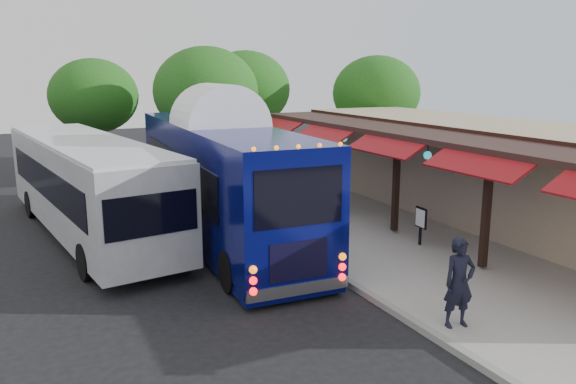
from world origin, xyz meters
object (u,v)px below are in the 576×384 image
ped_a (459,283)px  sign_board (421,220)px  ped_c (320,186)px  ped_b (311,202)px  ped_d (246,175)px  city_bus (87,183)px  coach_bus (220,173)px

ped_a → sign_board: size_ratio=1.63×
sign_board → ped_c: bearing=100.8°
sign_board → ped_b: bearing=122.5°
ped_b → ped_d: ped_b is taller
ped_b → sign_board: (1.96, -3.53, -0.03)m
city_bus → sign_board: bearing=-42.3°
ped_b → ped_c: (1.29, 1.67, 0.14)m
ped_c → ped_d: (-1.37, 4.30, -0.19)m
coach_bus → ped_d: 6.37m
ped_c → city_bus: bearing=-36.9°
ped_a → city_bus: bearing=128.3°
city_bus → ped_d: city_bus is taller
coach_bus → city_bus: (-3.97, 2.17, -0.36)m
ped_d → ped_b: bearing=101.8°
ped_d → sign_board: ped_d is taller
sign_board → city_bus: bearing=149.0°
coach_bus → ped_a: 9.25m
coach_bus → ped_c: (4.43, 1.15, -1.04)m
coach_bus → ped_d: (3.06, 5.45, -1.23)m
ped_a → ped_d: size_ratio=1.24×
ped_c → ped_d: 4.52m
city_bus → sign_board: city_bus is taller
coach_bus → ped_b: coach_bus is taller
sign_board → ped_d: bearing=105.5°
city_bus → ped_c: size_ratio=6.35×
ped_c → sign_board: 5.24m
ped_b → city_bus: bearing=-43.8°
city_bus → ped_d: (7.02, 3.28, -0.87)m
ped_b → ped_c: ped_c is taller
ped_b → sign_board: size_ratio=1.41×
ped_a → ped_c: (2.30, 10.09, 0.00)m
ped_b → ped_d: (-0.09, 5.97, -0.05)m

